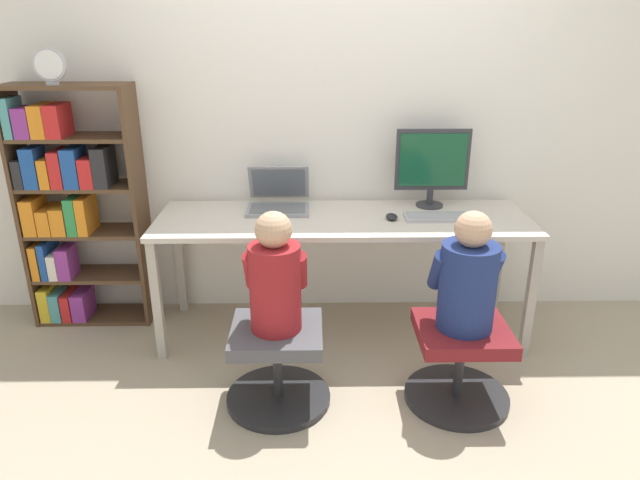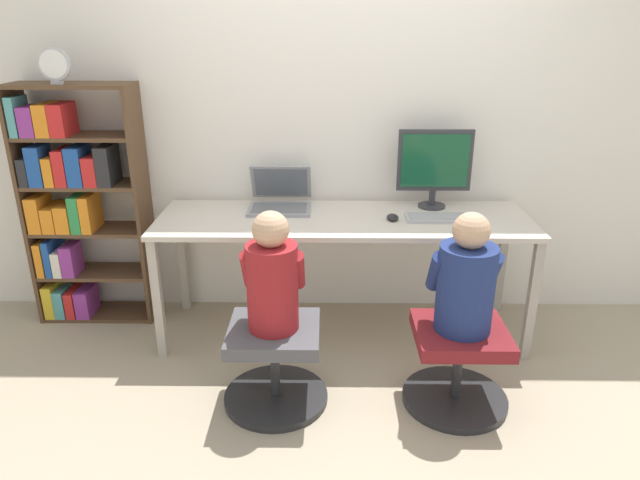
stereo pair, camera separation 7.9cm
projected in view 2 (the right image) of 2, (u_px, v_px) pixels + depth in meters
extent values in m
plane|color=tan|center=(343.00, 360.00, 3.33)|extent=(14.00, 14.00, 0.00)
cube|color=white|center=(343.00, 115.00, 3.55)|extent=(10.00, 0.05, 2.60)
cube|color=beige|center=(344.00, 220.00, 3.37)|extent=(2.21, 0.68, 0.03)
cube|color=#ADA497|center=(158.00, 300.00, 3.24)|extent=(0.05, 0.05, 0.73)
cube|color=#ADA497|center=(532.00, 302.00, 3.22)|extent=(0.05, 0.05, 0.73)
cube|color=#ADA497|center=(183.00, 259.00, 3.80)|extent=(0.05, 0.05, 0.73)
cube|color=#ADA497|center=(502.00, 260.00, 3.78)|extent=(0.05, 0.05, 0.73)
cylinder|color=#333338|center=(431.00, 206.00, 3.56)|extent=(0.17, 0.17, 0.01)
cylinder|color=#333338|center=(432.00, 198.00, 3.54)|extent=(0.04, 0.04, 0.09)
cube|color=#333338|center=(435.00, 160.00, 3.45)|extent=(0.45, 0.02, 0.38)
cube|color=#144C2D|center=(435.00, 161.00, 3.44)|extent=(0.41, 0.01, 0.32)
cube|color=gray|center=(279.00, 210.00, 3.48)|extent=(0.38, 0.25, 0.02)
cube|color=slate|center=(279.00, 208.00, 3.47)|extent=(0.33, 0.20, 0.00)
cube|color=gray|center=(281.00, 182.00, 3.61)|extent=(0.38, 0.12, 0.23)
cube|color=slate|center=(281.00, 183.00, 3.60)|extent=(0.33, 0.10, 0.20)
cube|color=#B2B2B7|center=(439.00, 218.00, 3.33)|extent=(0.39, 0.16, 0.02)
cube|color=#97979C|center=(439.00, 216.00, 3.32)|extent=(0.36, 0.12, 0.00)
ellipsoid|color=black|center=(393.00, 217.00, 3.33)|extent=(0.07, 0.11, 0.03)
cylinder|color=#262628|center=(454.00, 398.00, 2.96)|extent=(0.54, 0.54, 0.04)
cylinder|color=#262628|center=(457.00, 369.00, 2.89)|extent=(0.05, 0.05, 0.33)
cube|color=maroon|center=(461.00, 335.00, 2.82)|extent=(0.45, 0.42, 0.07)
cylinder|color=#262628|center=(276.00, 397.00, 2.97)|extent=(0.54, 0.54, 0.04)
cylinder|color=#262628|center=(275.00, 367.00, 2.91)|extent=(0.05, 0.05, 0.33)
cube|color=#4C4C51|center=(274.00, 333.00, 2.84)|extent=(0.45, 0.42, 0.07)
cylinder|color=navy|center=(465.00, 289.00, 2.73)|extent=(0.28, 0.28, 0.44)
sphere|color=tan|center=(471.00, 231.00, 2.63)|extent=(0.18, 0.18, 0.18)
cylinder|color=navy|center=(437.00, 271.00, 2.77)|extent=(0.08, 0.19, 0.24)
cylinder|color=navy|center=(491.00, 271.00, 2.77)|extent=(0.08, 0.19, 0.24)
cylinder|color=maroon|center=(272.00, 287.00, 2.74)|extent=(0.25, 0.25, 0.44)
sphere|color=tan|center=(271.00, 229.00, 2.64)|extent=(0.18, 0.18, 0.18)
cylinder|color=maroon|center=(249.00, 270.00, 2.78)|extent=(0.07, 0.19, 0.24)
cylinder|color=maroon|center=(298.00, 270.00, 2.78)|extent=(0.07, 0.19, 0.24)
cube|color=#513823|center=(32.00, 207.00, 3.58)|extent=(0.02, 0.28, 1.51)
cube|color=#513823|center=(144.00, 207.00, 3.58)|extent=(0.02, 0.28, 1.51)
cube|color=#513823|center=(104.00, 312.00, 3.85)|extent=(0.69, 0.27, 0.02)
cube|color=#513823|center=(98.00, 272.00, 3.74)|extent=(0.69, 0.27, 0.02)
cube|color=#513823|center=(91.00, 229.00, 3.63)|extent=(0.69, 0.27, 0.02)
cube|color=#513823|center=(84.00, 184.00, 3.53)|extent=(0.69, 0.27, 0.02)
cube|color=#513823|center=(77.00, 136.00, 3.42)|extent=(0.69, 0.27, 0.02)
cube|color=#513823|center=(69.00, 85.00, 3.31)|extent=(0.69, 0.27, 0.02)
cube|color=gold|center=(54.00, 298.00, 3.77)|extent=(0.06, 0.20, 0.22)
cube|color=teal|center=(63.00, 302.00, 3.76)|extent=(0.06, 0.16, 0.19)
cube|color=red|center=(75.00, 301.00, 3.79)|extent=(0.06, 0.21, 0.18)
cube|color=#8C338C|center=(87.00, 300.00, 3.78)|extent=(0.09, 0.21, 0.18)
cube|color=orange|center=(44.00, 257.00, 3.66)|extent=(0.05, 0.18, 0.22)
cube|color=#1E4C9E|center=(55.00, 254.00, 3.68)|extent=(0.04, 0.24, 0.24)
cube|color=silver|center=(63.00, 260.00, 3.68)|extent=(0.06, 0.21, 0.16)
cube|color=#8C338C|center=(72.00, 259.00, 3.65)|extent=(0.08, 0.17, 0.20)
cube|color=orange|center=(40.00, 212.00, 3.56)|extent=(0.08, 0.21, 0.22)
cube|color=orange|center=(55.00, 217.00, 3.59)|extent=(0.08, 0.24, 0.15)
cube|color=orange|center=(66.00, 218.00, 3.55)|extent=(0.09, 0.17, 0.17)
cube|color=#2D8C47|center=(81.00, 211.00, 3.57)|extent=(0.06, 0.23, 0.23)
cube|color=orange|center=(91.00, 212.00, 3.56)|extent=(0.06, 0.22, 0.23)
cube|color=#262628|center=(30.00, 170.00, 3.47)|extent=(0.05, 0.21, 0.17)
cube|color=#1E4C9E|center=(39.00, 165.00, 3.44)|extent=(0.08, 0.17, 0.24)
cube|color=orange|center=(53.00, 171.00, 3.44)|extent=(0.06, 0.16, 0.17)
cube|color=red|center=(66.00, 166.00, 3.46)|extent=(0.07, 0.23, 0.22)
cube|color=#1E4C9E|center=(79.00, 165.00, 3.45)|extent=(0.09, 0.20, 0.23)
cube|color=red|center=(94.00, 170.00, 3.45)|extent=(0.08, 0.19, 0.18)
cube|color=#262628|center=(108.00, 165.00, 3.45)|extent=(0.08, 0.21, 0.24)
cube|color=teal|center=(18.00, 116.00, 3.34)|extent=(0.05, 0.18, 0.23)
cube|color=#8C338C|center=(32.00, 121.00, 3.35)|extent=(0.09, 0.19, 0.17)
cube|color=orange|center=(49.00, 119.00, 3.37)|extent=(0.08, 0.24, 0.19)
cube|color=red|center=(63.00, 119.00, 3.35)|extent=(0.09, 0.21, 0.19)
cube|color=#B2B2B7|center=(57.00, 83.00, 3.23)|extent=(0.06, 0.03, 0.02)
cylinder|color=#B2B2B7|center=(54.00, 64.00, 3.19)|extent=(0.18, 0.02, 0.18)
cylinder|color=white|center=(53.00, 64.00, 3.18)|extent=(0.16, 0.00, 0.16)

